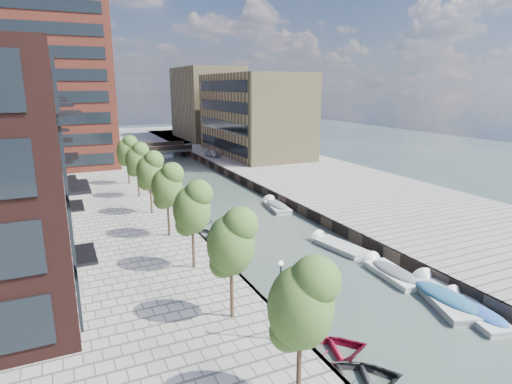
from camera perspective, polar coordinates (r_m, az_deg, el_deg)
water at (r=52.48m, az=-6.27°, el=-0.42°), size 300.00×300.00×0.00m
quay_right at (r=59.24m, az=8.54°, el=1.67°), size 20.00×140.00×1.00m
quay_wall_left at (r=50.83m, az=-12.81°, el=-0.59°), size 0.25×140.00×1.00m
quay_wall_right at (r=54.53m, az=-0.20°, el=0.76°), size 0.25×140.00×1.00m
far_closure at (r=110.15m, az=-16.41°, el=6.94°), size 80.00×40.00×1.00m
apartment_block at (r=38.80m, az=-30.61°, el=4.64°), size 8.00×38.00×14.00m
tower at (r=73.33m, az=-26.53°, el=14.95°), size 18.00×18.00×30.00m
tan_block_near at (r=77.36m, az=-0.33°, el=10.31°), size 12.00×25.00×14.00m
tan_block_far at (r=101.51m, az=-6.55°, el=11.68°), size 12.00×20.00×16.00m
bridge at (r=82.66m, az=-13.46°, el=5.56°), size 13.00×6.00×1.30m
tree_0 at (r=16.31m, az=6.00°, el=-14.31°), size 2.50×2.50×5.95m
tree_1 at (r=22.06m, az=-3.36°, el=-6.48°), size 2.50×2.50×5.95m
tree_2 at (r=28.38m, az=-8.56°, el=-1.91°), size 2.50×2.50×5.95m
tree_3 at (r=34.95m, az=-11.81°, el=0.97°), size 2.50×2.50×5.95m
tree_4 at (r=41.67m, az=-14.03°, el=2.94°), size 2.50×2.50×5.95m
tree_5 at (r=48.47m, az=-15.64°, el=4.35°), size 2.50×2.50×5.95m
tree_6 at (r=55.31m, az=-16.85°, el=5.41°), size 2.50×2.50×5.95m
lamp_0 at (r=20.79m, az=3.27°, el=-13.23°), size 0.24×0.24×4.12m
lamp_1 at (r=34.76m, az=-9.20°, el=-2.03°), size 0.24×0.24×4.12m
lamp_2 at (r=49.97m, az=-14.23°, el=2.63°), size 0.24×0.24×4.12m
sloop_2 at (r=22.84m, az=8.65°, el=-20.93°), size 5.64×4.57×1.03m
sloop_3 at (r=41.41m, az=-8.53°, el=-4.46°), size 4.85×3.67×0.95m
sloop_4 at (r=38.33m, az=-7.21°, el=-5.95°), size 5.57×4.79×0.97m
motorboat_0 at (r=28.89m, az=26.89°, el=-13.99°), size 2.74×4.93×1.56m
motorboat_1 at (r=32.14m, az=17.38°, el=-10.16°), size 2.14×5.18×1.69m
motorboat_2 at (r=36.31m, az=10.43°, el=-7.07°), size 2.57×5.27×1.68m
motorboat_3 at (r=29.75m, az=23.53°, el=-12.69°), size 3.79×6.07×1.91m
motorboat_4 at (r=46.74m, az=2.64°, el=-1.90°), size 2.47×5.30×1.70m
car at (r=74.67m, az=-5.79°, el=5.19°), size 2.31×3.96×1.26m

